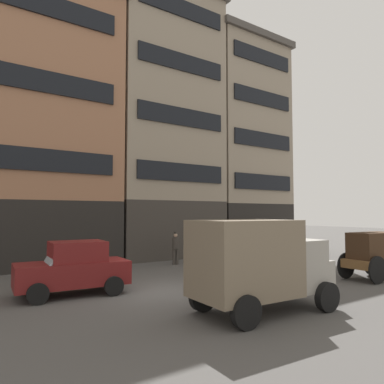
{
  "coord_description": "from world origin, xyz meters",
  "views": [
    {
      "loc": [
        -6.51,
        -11.24,
        2.82
      ],
      "look_at": [
        2.59,
        1.97,
        3.75
      ],
      "focal_mm": 33.54,
      "sensor_mm": 36.0,
      "label": 1
    }
  ],
  "objects_px": {
    "delivery_truck_near": "(260,262)",
    "sedan_dark": "(74,268)",
    "cargo_wagon": "(375,252)",
    "pedestrian_officer": "(176,246)"
  },
  "relations": [
    {
      "from": "cargo_wagon",
      "to": "pedestrian_officer",
      "type": "xyz_separation_m",
      "value": [
        -4.78,
        8.45,
        -0.17
      ]
    },
    {
      "from": "delivery_truck_near",
      "to": "pedestrian_officer",
      "type": "bearing_deg",
      "value": 72.3
    },
    {
      "from": "delivery_truck_near",
      "to": "pedestrian_officer",
      "type": "distance_m",
      "value": 9.83
    },
    {
      "from": "cargo_wagon",
      "to": "pedestrian_officer",
      "type": "relative_size",
      "value": 1.67
    },
    {
      "from": "delivery_truck_near",
      "to": "pedestrian_officer",
      "type": "relative_size",
      "value": 2.47
    },
    {
      "from": "cargo_wagon",
      "to": "sedan_dark",
      "type": "distance_m",
      "value": 12.28
    },
    {
      "from": "delivery_truck_near",
      "to": "sedan_dark",
      "type": "relative_size",
      "value": 1.16
    },
    {
      "from": "delivery_truck_near",
      "to": "sedan_dark",
      "type": "xyz_separation_m",
      "value": [
        -3.73,
        5.23,
        -0.51
      ]
    },
    {
      "from": "delivery_truck_near",
      "to": "sedan_dark",
      "type": "height_order",
      "value": "delivery_truck_near"
    },
    {
      "from": "pedestrian_officer",
      "to": "delivery_truck_near",
      "type": "bearing_deg",
      "value": -107.7
    }
  ]
}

